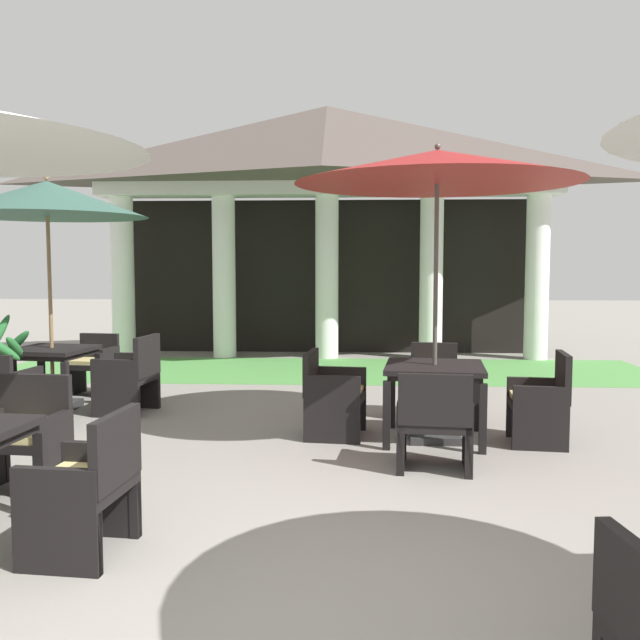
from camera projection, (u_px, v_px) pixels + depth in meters
ground_plane at (253, 613)px, 3.41m from camera, size 60.00×60.00×0.00m
background_pavilion at (327, 166)px, 12.50m from camera, size 8.81×3.04×4.56m
lawn_strip at (323, 370)px, 11.22m from camera, size 10.61×2.78×0.01m
patio_table_near_foreground at (434, 375)px, 6.73m from camera, size 1.04×1.04×0.75m
patio_umbrella_near_foreground at (437, 169)px, 6.57m from camera, size 2.75×2.75×2.88m
patio_chair_near_foreground_west at (332, 396)px, 6.91m from camera, size 0.63×0.69×0.86m
patio_chair_near_foreground_north at (434, 383)px, 7.74m from camera, size 0.60×0.58×0.83m
patio_chair_near_foreground_south at (435, 424)px, 5.75m from camera, size 0.67×0.59×0.85m
patio_chair_near_foreground_east at (541, 403)px, 6.59m from camera, size 0.58×0.61×0.89m
patio_chair_mid_right_north at (23, 439)px, 5.24m from camera, size 0.65×0.55×0.87m
patio_chair_mid_right_east at (86, 489)px, 4.08m from camera, size 0.57×0.66×0.86m
patio_table_far_back at (52, 357)px, 8.13m from camera, size 0.94×0.94×0.74m
patio_umbrella_far_back at (47, 201)px, 7.98m from camera, size 2.30×2.30×2.76m
patio_chair_far_back_south at (1, 392)px, 7.20m from camera, size 0.65×0.64×0.82m
patio_chair_far_back_north at (93, 366)px, 9.10m from camera, size 0.62×0.56×0.80m
patio_chair_far_back_east at (130, 377)px, 7.98m from camera, size 0.64×0.70×0.91m
potted_palm_left_edge at (5, 388)px, 7.71m from camera, size 0.56×0.60×1.18m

